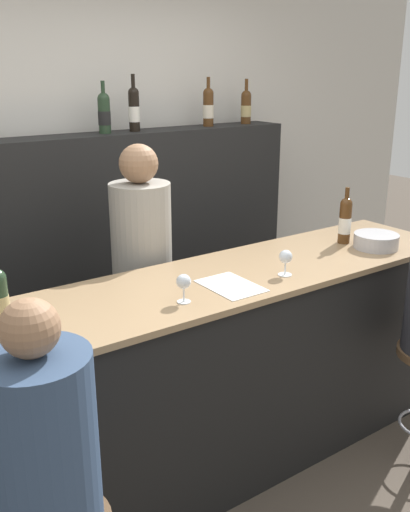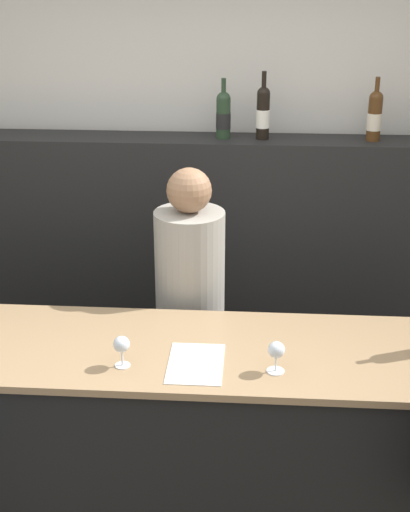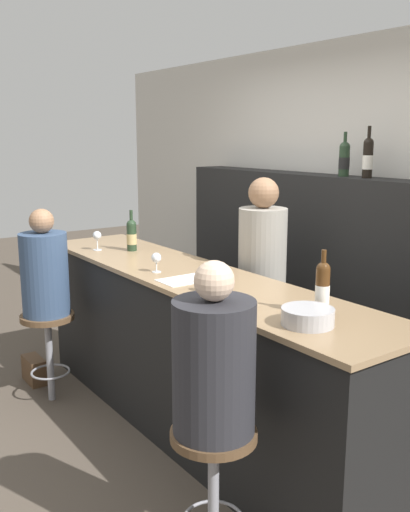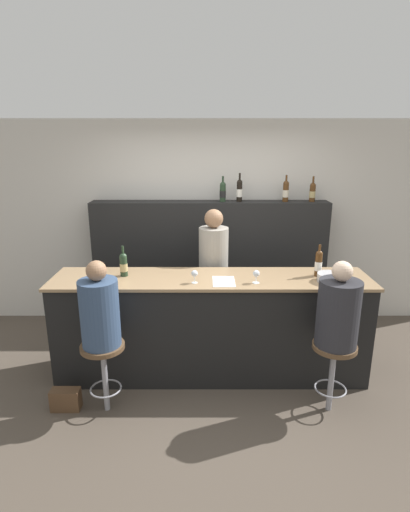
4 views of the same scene
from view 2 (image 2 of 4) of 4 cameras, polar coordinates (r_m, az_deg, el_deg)
name	(u,v)px [view 2 (image 2 of 4)]	position (r m, az deg, el deg)	size (l,w,h in m)	color
wall_back	(197,184)	(4.07, -0.66, 5.75)	(6.40, 0.05, 2.60)	beige
bar_counter	(171,455)	(3.16, -2.73, -15.58)	(3.12, 0.65, 1.06)	black
back_bar_cabinet	(194,279)	(4.03, -0.88, -1.85)	(2.93, 0.28, 1.62)	black
wine_bottle_backbar_0	(223,115)	(3.73, 1.48, 11.25)	(0.08, 0.08, 0.31)	#233823
wine_bottle_backbar_1	(263,112)	(3.73, 4.67, 11.40)	(0.07, 0.07, 0.34)	black
wine_bottle_backbar_2	(375,115)	(3.78, 13.42, 10.90)	(0.07, 0.07, 0.32)	#4C2D14
wine_glass_1	(122,345)	(2.71, -6.69, -7.12)	(0.06, 0.06, 0.13)	silver
wine_glass_2	(276,351)	(2.67, 5.73, -7.60)	(0.07, 0.07, 0.13)	silver
tasting_menu	(196,364)	(2.75, -0.75, -8.60)	(0.21, 0.30, 0.00)	white
bartender	(190,343)	(3.49, -1.17, -6.96)	(0.33, 0.33, 1.63)	gray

